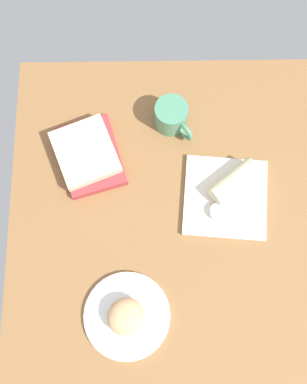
{
  "coord_description": "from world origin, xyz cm",
  "views": [
    {
      "loc": [
        17.55,
        -5.56,
        123.27
      ],
      "look_at": [
        -13.17,
        -5.18,
        7.0
      ],
      "focal_mm": 41.42,
      "sensor_mm": 36.0,
      "label": 1
    }
  ],
  "objects_px": {
    "scone_pastry": "(126,316)",
    "sauce_cup": "(218,212)",
    "breakfast_wrap": "(234,181)",
    "coffee_mug": "(171,116)",
    "book_stack": "(88,154)",
    "square_plate": "(225,198)",
    "round_plate": "(127,316)"
  },
  "relations": [
    {
      "from": "round_plate",
      "to": "square_plate",
      "type": "bearing_deg",
      "value": 139.05
    },
    {
      "from": "scone_pastry",
      "to": "square_plate",
      "type": "distance_m",
      "value": 0.42
    },
    {
      "from": "scone_pastry",
      "to": "square_plate",
      "type": "bearing_deg",
      "value": 138.99
    },
    {
      "from": "sauce_cup",
      "to": "book_stack",
      "type": "relative_size",
      "value": 0.19
    },
    {
      "from": "breakfast_wrap",
      "to": "coffee_mug",
      "type": "relative_size",
      "value": 1.18
    },
    {
      "from": "sauce_cup",
      "to": "book_stack",
      "type": "xyz_separation_m",
      "value": [
        -0.17,
        -0.35,
        -0.0
      ]
    },
    {
      "from": "breakfast_wrap",
      "to": "square_plate",
      "type": "bearing_deg",
      "value": -66.93
    },
    {
      "from": "breakfast_wrap",
      "to": "book_stack",
      "type": "bearing_deg",
      "value": -140.68
    },
    {
      "from": "book_stack",
      "to": "coffee_mug",
      "type": "relative_size",
      "value": 2.04
    },
    {
      "from": "round_plate",
      "to": "sauce_cup",
      "type": "xyz_separation_m",
      "value": [
        -0.27,
        0.25,
        0.02
      ]
    },
    {
      "from": "sauce_cup",
      "to": "coffee_mug",
      "type": "distance_m",
      "value": 0.3
    },
    {
      "from": "square_plate",
      "to": "coffee_mug",
      "type": "relative_size",
      "value": 1.85
    },
    {
      "from": "scone_pastry",
      "to": "sauce_cup",
      "type": "bearing_deg",
      "value": 137.3
    },
    {
      "from": "book_stack",
      "to": "breakfast_wrap",
      "type": "bearing_deg",
      "value": 77.44
    },
    {
      "from": "round_plate",
      "to": "breakfast_wrap",
      "type": "relative_size",
      "value": 1.56
    },
    {
      "from": "scone_pastry",
      "to": "breakfast_wrap",
      "type": "xyz_separation_m",
      "value": [
        -0.35,
        0.29,
        -0.0
      ]
    },
    {
      "from": "round_plate",
      "to": "sauce_cup",
      "type": "relative_size",
      "value": 4.78
    },
    {
      "from": "coffee_mug",
      "to": "breakfast_wrap",
      "type": "bearing_deg",
      "value": 40.69
    },
    {
      "from": "square_plate",
      "to": "round_plate",
      "type": "bearing_deg",
      "value": -40.95
    },
    {
      "from": "square_plate",
      "to": "coffee_mug",
      "type": "distance_m",
      "value": 0.27
    },
    {
      "from": "square_plate",
      "to": "sauce_cup",
      "type": "xyz_separation_m",
      "value": [
        0.04,
        -0.02,
        0.02
      ]
    },
    {
      "from": "breakfast_wrap",
      "to": "coffee_mug",
      "type": "bearing_deg",
      "value": -177.42
    },
    {
      "from": "square_plate",
      "to": "scone_pastry",
      "type": "bearing_deg",
      "value": -41.01
    },
    {
      "from": "square_plate",
      "to": "book_stack",
      "type": "distance_m",
      "value": 0.4
    },
    {
      "from": "scone_pastry",
      "to": "book_stack",
      "type": "xyz_separation_m",
      "value": [
        -0.44,
        -0.11,
        -0.02
      ]
    },
    {
      "from": "book_stack",
      "to": "coffee_mug",
      "type": "distance_m",
      "value": 0.26
    },
    {
      "from": "scone_pastry",
      "to": "book_stack",
      "type": "height_order",
      "value": "scone_pastry"
    },
    {
      "from": "sauce_cup",
      "to": "coffee_mug",
      "type": "relative_size",
      "value": 0.38
    },
    {
      "from": "breakfast_wrap",
      "to": "book_stack",
      "type": "xyz_separation_m",
      "value": [
        -0.09,
        -0.4,
        -0.02
      ]
    },
    {
      "from": "scone_pastry",
      "to": "coffee_mug",
      "type": "relative_size",
      "value": 0.79
    },
    {
      "from": "square_plate",
      "to": "breakfast_wrap",
      "type": "height_order",
      "value": "breakfast_wrap"
    },
    {
      "from": "round_plate",
      "to": "square_plate",
      "type": "height_order",
      "value": "square_plate"
    }
  ]
}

